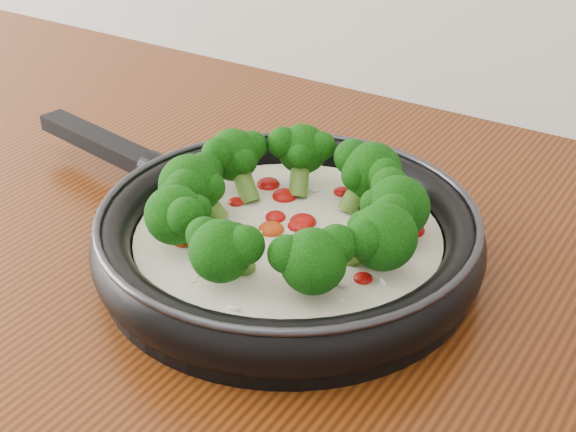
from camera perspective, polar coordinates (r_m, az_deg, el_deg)
The scene contains 1 object.
skillet at distance 0.68m, azimuth -0.11°, elevation -1.02°, with size 0.53×0.37×0.09m.
Camera 1 is at (0.35, 0.61, 1.29)m, focal length 51.68 mm.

